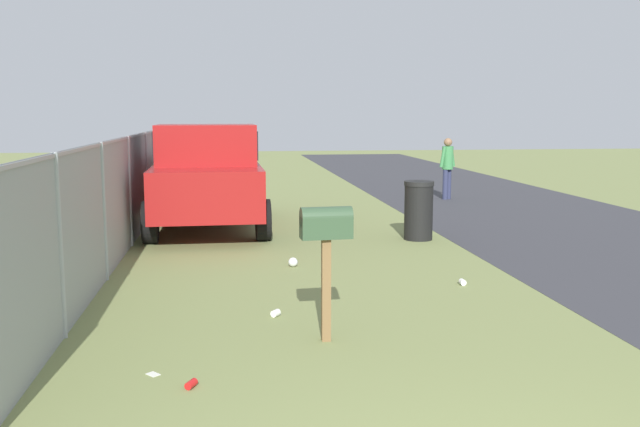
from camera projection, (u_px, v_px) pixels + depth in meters
mailbox at (326, 234)px, 6.94m from camera, size 0.24×0.53×1.38m
pickup_truck at (207, 174)px, 13.76m from camera, size 4.84×2.34×2.09m
trash_bin at (419, 210)px, 12.71m from camera, size 0.55×0.55×1.08m
pedestrian at (447, 164)px, 18.60m from camera, size 0.32×0.50×1.65m
fence_section at (118, 196)px, 10.76m from camera, size 12.74×0.07×1.92m
litter_bag_near_hydrant at (293, 262)px, 10.50m from camera, size 0.14×0.14×0.14m
litter_can_far_scatter at (191, 384)px, 5.87m from camera, size 0.14×0.11×0.07m
litter_wrapper_midfield_b at (153, 374)px, 6.17m from camera, size 0.15×0.14×0.01m
litter_cup_by_mailbox at (276, 313)px, 7.92m from camera, size 0.13×0.12×0.08m
litter_cup_midfield_a at (463, 282)px, 9.38m from camera, size 0.10×0.08×0.08m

